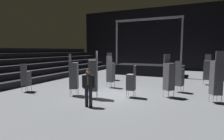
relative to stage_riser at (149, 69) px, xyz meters
The scene contains 16 objects.
ground_plane 9.39m from the stage_riser, 90.00° to the right, with size 22.00×30.00×0.10m, color #515459.
arena_end_wall 6.58m from the stage_riser, 90.00° to the left, with size 22.00×0.30×8.00m, color black.
bleacher_bank_left 12.13m from the stage_riser, 136.28° to the right, with size 4.50×24.00×2.70m.
stage_riser is the anchor object (origin of this frame).
man_with_tie 11.80m from the stage_riser, 90.06° to the right, with size 0.57×0.35×1.70m.
chair_stack_front_left 11.93m from the stage_riser, 114.90° to the right, with size 0.55×0.55×1.71m.
chair_stack_front_right 9.56m from the stage_riser, 82.83° to the right, with size 0.47×0.47×1.71m.
chair_stack_mid_left 10.59m from the stage_riser, 99.82° to the right, with size 0.58×0.58×2.31m.
chair_stack_mid_right 9.17m from the stage_riser, 70.85° to the right, with size 0.62×0.62×2.31m.
chair_stack_mid_centre 7.97m from the stage_riser, 64.51° to the right, with size 0.56×0.56×1.88m.
chair_stack_rear_left 10.51m from the stage_riser, 92.95° to the right, with size 0.57×0.57×2.48m.
chair_stack_rear_right 10.20m from the stage_riser, 59.44° to the right, with size 0.58×0.58×2.48m.
chair_stack_rear_centre 5.30m from the stage_riser, 115.79° to the right, with size 0.60×0.60×2.31m.
chair_stack_aisle_left 6.41m from the stage_riser, 37.32° to the right, with size 0.50×0.50×2.22m.
chair_stack_aisle_right 7.70m from the stage_riser, 96.35° to the right, with size 0.49×0.49×2.14m.
equipment_road_case 6.06m from the stage_riser, 139.32° to the right, with size 0.90×0.60×0.48m, color black.
Camera 1 is at (4.13, -9.08, 2.51)m, focal length 28.84 mm.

